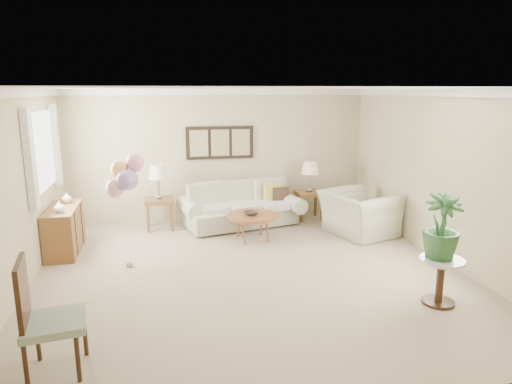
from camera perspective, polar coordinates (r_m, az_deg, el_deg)
ground_plane at (r=6.69m, az=-0.76°, el=-10.01°), size 6.00×6.00×0.00m
room_shell at (r=6.32m, az=-1.95°, el=3.98°), size 6.04×6.04×2.60m
wall_art_triptych at (r=9.16m, az=-4.52°, el=6.16°), size 1.35×0.06×0.65m
sofa at (r=8.82m, az=-1.89°, el=-2.12°), size 2.45×1.28×0.84m
end_table_left at (r=8.75m, az=-11.99°, el=-1.40°), size 0.54×0.49×0.59m
end_table_right at (r=9.30m, az=6.67°, el=-0.48°), size 0.53×0.48×0.57m
lamp_left at (r=8.63m, az=-12.16°, el=2.34°), size 0.36×0.36×0.64m
lamp_right at (r=9.19m, az=6.76°, el=2.90°), size 0.34×0.34×0.61m
coffee_table at (r=7.97m, az=-0.41°, el=-3.08°), size 0.90×0.90×0.45m
decor_bowl at (r=7.92m, az=-0.62°, el=-2.67°), size 0.32×0.32×0.06m
armchair at (r=8.47m, az=12.67°, el=-2.63°), size 1.35×1.45×0.78m
side_table at (r=6.05m, az=22.12°, el=-9.02°), size 0.54×0.54×0.58m
potted_plant at (r=5.90m, az=22.22°, el=-3.96°), size 0.54×0.54×0.81m
accent_chair at (r=4.71m, az=-25.01°, el=-13.77°), size 0.61×0.61×1.11m
credenza at (r=8.01m, az=-22.85°, el=-4.36°), size 0.46×1.20×0.74m
vase_white at (r=7.62m, az=-23.38°, el=-1.69°), size 0.21×0.21×0.17m
vase_sage at (r=8.21m, az=-22.59°, el=-0.66°), size 0.20×0.20×0.17m
balloon_cluster at (r=6.73m, az=-16.06°, el=1.86°), size 0.54×0.44×1.70m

